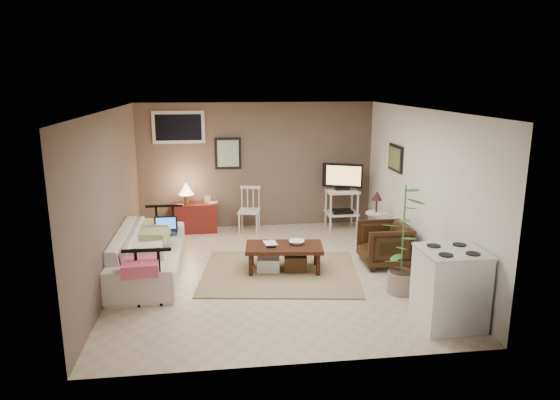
{
  "coord_description": "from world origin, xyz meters",
  "views": [
    {
      "loc": [
        -0.77,
        -6.96,
        2.8
      ],
      "look_at": [
        0.17,
        0.35,
        1.02
      ],
      "focal_mm": 32.0,
      "sensor_mm": 36.0,
      "label": 1
    }
  ],
  "objects": [
    {
      "name": "book_console",
      "position": [
        -0.94,
        2.23,
        0.66
      ],
      "size": [
        0.16,
        0.04,
        0.21
      ],
      "primitive_type": "imported",
      "rotation": [
        0.0,
        0.0,
        -0.1
      ],
      "color": "#39180F",
      "rests_on": "red_console"
    },
    {
      "name": "art_back",
      "position": [
        -0.55,
        2.48,
        1.45
      ],
      "size": [
        0.5,
        0.03,
        0.6
      ],
      "primitive_type": "cube",
      "color": "black"
    },
    {
      "name": "sofa",
      "position": [
        -1.8,
        0.17,
        0.45
      ],
      "size": [
        0.67,
        2.3,
        0.9
      ],
      "primitive_type": "imported",
      "rotation": [
        0.0,
        0.0,
        1.57
      ],
      "color": "beige",
      "rests_on": "floor"
    },
    {
      "name": "floor",
      "position": [
        0.0,
        0.0,
        0.0
      ],
      "size": [
        5.0,
        5.0,
        0.0
      ],
      "primitive_type": "plane",
      "color": "#C1B293",
      "rests_on": "ground"
    },
    {
      "name": "window",
      "position": [
        -1.45,
        2.48,
        1.95
      ],
      "size": [
        0.96,
        0.03,
        0.6
      ],
      "primitive_type": "cube",
      "color": "silver"
    },
    {
      "name": "potted_plant",
      "position": [
        1.64,
        -0.95,
        0.81
      ],
      "size": [
        0.38,
        0.38,
        1.51
      ],
      "color": "gray",
      "rests_on": "floor"
    },
    {
      "name": "laptop",
      "position": [
        -1.58,
        0.57,
        0.58
      ],
      "size": [
        0.35,
        0.26,
        0.24
      ],
      "color": "black",
      "rests_on": "sofa"
    },
    {
      "name": "book_table",
      "position": [
        -0.1,
        0.11,
        0.53
      ],
      "size": [
        0.18,
        0.04,
        0.25
      ],
      "primitive_type": "imported",
      "rotation": [
        0.0,
        0.0,
        0.12
      ],
      "color": "#39180F",
      "rests_on": "coffee_table"
    },
    {
      "name": "bowl",
      "position": [
        0.38,
        0.06,
        0.52
      ],
      "size": [
        0.24,
        0.11,
        0.23
      ],
      "primitive_type": "imported",
      "rotation": [
        0.0,
        0.0,
        -0.22
      ],
      "color": "#39180F",
      "rests_on": "coffee_table"
    },
    {
      "name": "sofa_end_rails",
      "position": [
        -1.67,
        0.17,
        0.39
      ],
      "size": [
        0.62,
        2.3,
        0.77
      ],
      "primitive_type": null,
      "color": "black",
      "rests_on": "floor"
    },
    {
      "name": "armchair",
      "position": [
        1.76,
        0.1,
        0.36
      ],
      "size": [
        0.68,
        0.72,
        0.73
      ],
      "primitive_type": "imported",
      "rotation": [
        0.0,
        0.0,
        -1.59
      ],
      "color": "black",
      "rests_on": "floor"
    },
    {
      "name": "tv_stand",
      "position": [
        1.59,
        2.1,
        0.67
      ],
      "size": [
        0.73,
        0.49,
        1.27
      ],
      "color": "silver",
      "rests_on": "floor"
    },
    {
      "name": "spindle_chair",
      "position": [
        -0.19,
        2.12,
        0.4
      ],
      "size": [
        0.46,
        0.46,
        0.85
      ],
      "color": "silver",
      "rests_on": "floor"
    },
    {
      "name": "stove",
      "position": [
        1.86,
        -1.89,
        0.46
      ],
      "size": [
        0.71,
        0.66,
        0.93
      ],
      "color": "white",
      "rests_on": "floor"
    },
    {
      "name": "art_right",
      "position": [
        2.23,
        1.05,
        1.52
      ],
      "size": [
        0.03,
        0.6,
        0.45
      ],
      "primitive_type": "cube",
      "color": "black"
    },
    {
      "name": "side_table",
      "position": [
        1.94,
        1.07,
        0.6
      ],
      "size": [
        0.36,
        0.36,
        0.96
      ],
      "color": "silver",
      "rests_on": "floor"
    },
    {
      "name": "rug",
      "position": [
        0.11,
        -0.06,
        0.01
      ],
      "size": [
        2.51,
        2.12,
        0.02
      ],
      "primitive_type": "cube",
      "rotation": [
        0.0,
        0.0,
        -0.14
      ],
      "color": "#9C885B",
      "rests_on": "floor"
    },
    {
      "name": "coffee_table",
      "position": [
        0.18,
        0.02,
        0.24
      ],
      "size": [
        1.19,
        0.71,
        0.43
      ],
      "color": "#39180F",
      "rests_on": "floor"
    },
    {
      "name": "red_console",
      "position": [
        -1.22,
        2.24,
        0.33
      ],
      "size": [
        0.83,
        0.37,
        0.95
      ],
      "color": "maroon",
      "rests_on": "floor"
    },
    {
      "name": "sofa_pillows",
      "position": [
        -1.74,
        -0.09,
        0.55
      ],
      "size": [
        0.44,
        2.19,
        0.15
      ],
      "primitive_type": null,
      "color": "beige",
      "rests_on": "sofa"
    }
  ]
}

